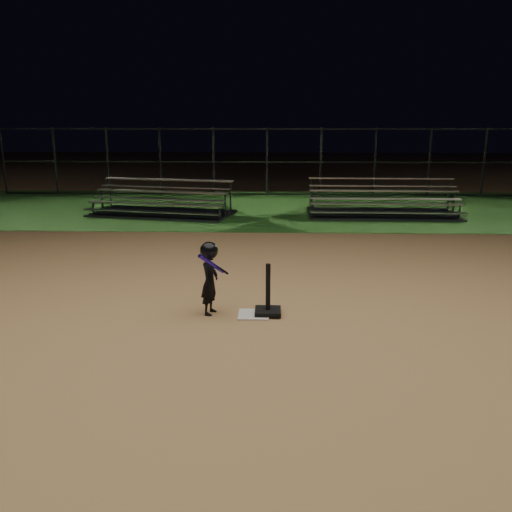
% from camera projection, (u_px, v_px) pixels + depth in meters
% --- Properties ---
extents(ground, '(80.00, 80.00, 0.00)m').
position_uv_depth(ground, '(254.00, 315.00, 8.02)').
color(ground, '#A67B4B').
rests_on(ground, ground).
extents(grass_strip, '(60.00, 8.00, 0.01)m').
position_uv_depth(grass_strip, '(265.00, 208.00, 17.71)').
color(grass_strip, '#1F4D19').
rests_on(grass_strip, ground).
extents(home_plate, '(0.45, 0.45, 0.02)m').
position_uv_depth(home_plate, '(254.00, 315.00, 8.02)').
color(home_plate, beige).
rests_on(home_plate, ground).
extents(batting_tee, '(0.38, 0.38, 0.75)m').
position_uv_depth(batting_tee, '(268.00, 304.00, 8.01)').
color(batting_tee, black).
rests_on(batting_tee, home_plate).
extents(child_batter, '(0.44, 0.56, 1.09)m').
position_uv_depth(child_batter, '(210.00, 276.00, 7.96)').
color(child_batter, black).
rests_on(child_batter, ground).
extents(bleacher_left, '(4.45, 2.79, 1.01)m').
position_uv_depth(bleacher_left, '(162.00, 208.00, 16.39)').
color(bleacher_left, '#A1A2A6').
rests_on(bleacher_left, ground).
extents(bleacher_right, '(4.42, 2.23, 1.07)m').
position_uv_depth(bleacher_right, '(382.00, 208.00, 16.26)').
color(bleacher_right, '#B9B8BE').
rests_on(bleacher_right, ground).
extents(backstop_fence, '(20.08, 0.08, 2.50)m').
position_uv_depth(backstop_fence, '(267.00, 162.00, 20.32)').
color(backstop_fence, '#38383D').
rests_on(backstop_fence, ground).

